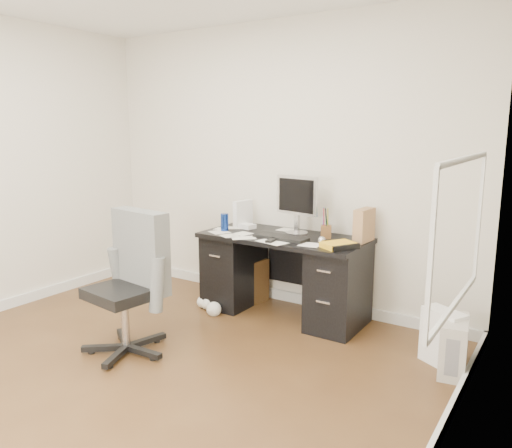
{
  "coord_description": "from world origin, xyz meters",
  "views": [
    {
      "loc": [
        2.48,
        -2.18,
        1.71
      ],
      "look_at": [
        0.29,
        1.2,
        0.93
      ],
      "focal_mm": 35.0,
      "sensor_mm": 36.0,
      "label": 1
    }
  ],
  "objects_px": {
    "keyboard": "(281,237)",
    "wicker_basket": "(239,280)",
    "desk": "(284,273)",
    "lcd_monitor": "(297,205)",
    "office_chair": "(123,284)",
    "pc_tower": "(453,346)"
  },
  "relations": [
    {
      "from": "keyboard",
      "to": "wicker_basket",
      "type": "xyz_separation_m",
      "value": [
        -0.61,
        0.22,
        -0.55
      ]
    },
    {
      "from": "desk",
      "to": "lcd_monitor",
      "type": "relative_size",
      "value": 2.76
    },
    {
      "from": "wicker_basket",
      "to": "lcd_monitor",
      "type": "bearing_deg",
      "value": 2.31
    },
    {
      "from": "desk",
      "to": "office_chair",
      "type": "bearing_deg",
      "value": -114.66
    },
    {
      "from": "office_chair",
      "to": "pc_tower",
      "type": "height_order",
      "value": "office_chair"
    },
    {
      "from": "office_chair",
      "to": "lcd_monitor",
      "type": "bearing_deg",
      "value": 72.02
    },
    {
      "from": "office_chair",
      "to": "pc_tower",
      "type": "distance_m",
      "value": 2.44
    },
    {
      "from": "keyboard",
      "to": "wicker_basket",
      "type": "distance_m",
      "value": 0.85
    },
    {
      "from": "lcd_monitor",
      "to": "wicker_basket",
      "type": "distance_m",
      "value": 1.03
    },
    {
      "from": "lcd_monitor",
      "to": "wicker_basket",
      "type": "xyz_separation_m",
      "value": [
        -0.63,
        -0.03,
        -0.81
      ]
    },
    {
      "from": "office_chair",
      "to": "wicker_basket",
      "type": "bearing_deg",
      "value": 95.04
    },
    {
      "from": "desk",
      "to": "keyboard",
      "type": "height_order",
      "value": "keyboard"
    },
    {
      "from": "keyboard",
      "to": "office_chair",
      "type": "bearing_deg",
      "value": -114.73
    },
    {
      "from": "pc_tower",
      "to": "wicker_basket",
      "type": "bearing_deg",
      "value": 160.07
    },
    {
      "from": "wicker_basket",
      "to": "office_chair",
      "type": "bearing_deg",
      "value": -92.37
    },
    {
      "from": "pc_tower",
      "to": "wicker_basket",
      "type": "xyz_separation_m",
      "value": [
        -2.12,
        0.39,
        0.02
      ]
    },
    {
      "from": "office_chair",
      "to": "pc_tower",
      "type": "bearing_deg",
      "value": 32.87
    },
    {
      "from": "desk",
      "to": "keyboard",
      "type": "xyz_separation_m",
      "value": [
        0.05,
        -0.14,
        0.36
      ]
    },
    {
      "from": "desk",
      "to": "office_chair",
      "type": "relative_size",
      "value": 1.38
    },
    {
      "from": "keyboard",
      "to": "wicker_basket",
      "type": "relative_size",
      "value": 1.15
    },
    {
      "from": "keyboard",
      "to": "office_chair",
      "type": "xyz_separation_m",
      "value": [
        -0.67,
        -1.21,
        -0.22
      ]
    },
    {
      "from": "desk",
      "to": "office_chair",
      "type": "xyz_separation_m",
      "value": [
        -0.62,
        -1.35,
        0.15
      ]
    }
  ]
}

